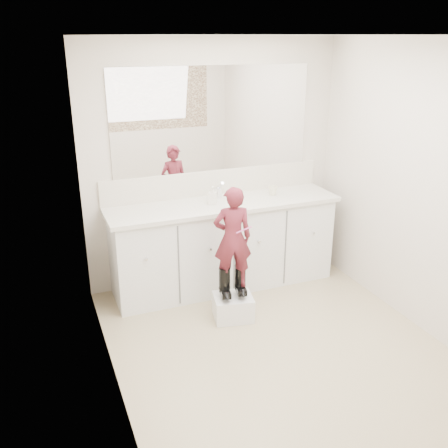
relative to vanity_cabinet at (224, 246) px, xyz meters
name	(u,v)px	position (x,y,z in m)	size (l,w,h in m)	color
floor	(279,349)	(0.00, -1.23, -0.42)	(3.00, 3.00, 0.00)	#988A64
ceiling	(293,35)	(0.00, -1.23, 1.97)	(3.00, 3.00, 0.00)	white
wall_back	(213,164)	(0.00, 0.27, 0.77)	(2.60, 2.60, 0.00)	beige
wall_front	(437,307)	(0.00, -2.73, 0.77)	(2.60, 2.60, 0.00)	beige
wall_left	(106,235)	(-1.30, -1.23, 0.78)	(3.00, 3.00, 0.00)	beige
wall_right	(425,191)	(1.30, -1.23, 0.78)	(3.00, 3.00, 0.00)	beige
vanity_cabinet	(224,246)	(0.00, 0.00, 0.00)	(2.20, 0.55, 0.85)	silver
countertop	(224,204)	(0.00, -0.01, 0.45)	(2.28, 0.58, 0.04)	beige
backsplash	(214,182)	(0.00, 0.26, 0.59)	(2.28, 0.03, 0.25)	beige
mirror	(213,120)	(0.00, 0.26, 1.22)	(2.00, 0.02, 1.00)	white
faucet	(218,193)	(0.00, 0.15, 0.52)	(0.08, 0.08, 0.10)	silver
cup	(273,191)	(0.54, 0.02, 0.51)	(0.09, 0.09, 0.09)	beige
soap_bottle	(213,195)	(-0.12, -0.02, 0.55)	(0.08, 0.08, 0.17)	silver
step_stool	(233,307)	(-0.16, -0.64, -0.32)	(0.34, 0.28, 0.22)	silver
boot_left	(224,283)	(-0.24, -0.62, -0.06)	(0.10, 0.19, 0.28)	black
boot_right	(240,280)	(-0.09, -0.62, -0.06)	(0.10, 0.19, 0.28)	black
toddler	(233,238)	(-0.16, -0.62, 0.35)	(0.33, 0.22, 0.91)	#972E3D
toothbrush	(244,230)	(-0.09, -0.70, 0.44)	(0.01, 0.01, 0.14)	#D553A2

